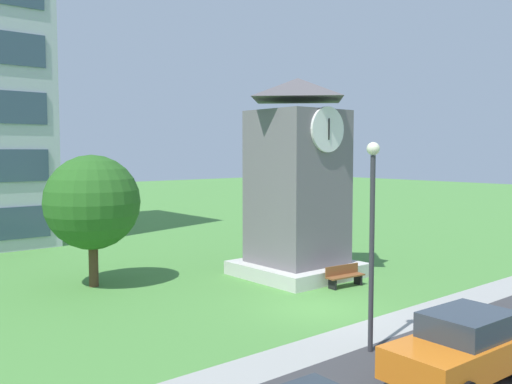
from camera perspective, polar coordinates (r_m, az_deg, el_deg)
name	(u,v)px	position (r m, az deg, el deg)	size (l,w,h in m)	color
ground_plane	(319,308)	(20.46, 6.43, -11.70)	(160.00, 160.00, 0.00)	#4C893D
kerb_strip	(383,327)	(18.73, 12.78, -13.27)	(120.00, 1.60, 0.01)	#9E9E99
clock_tower	(297,190)	(25.04, 4.25, 0.25)	(4.70, 4.70, 8.81)	slate
park_bench	(344,276)	(23.61, 9.00, -8.42)	(1.84, 0.66, 0.88)	brown
street_lamp	(372,223)	(15.71, 11.75, -3.09)	(0.36, 0.36, 5.84)	#333338
tree_near_tower	(92,202)	(23.87, -16.35, -1.03)	(3.89, 3.89, 5.45)	#513823
parked_car_orange	(464,347)	(14.91, 20.42, -14.57)	(4.29, 2.15, 1.69)	orange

